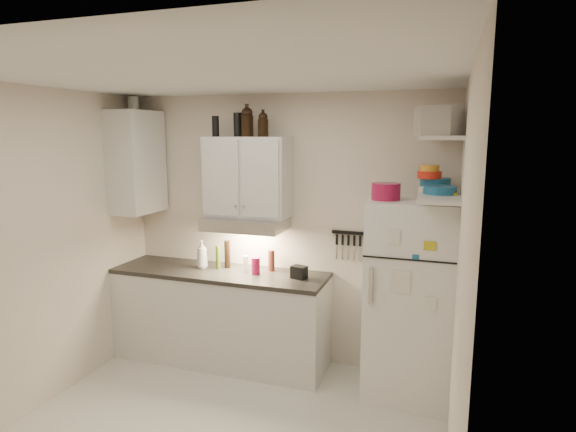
% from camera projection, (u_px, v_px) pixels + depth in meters
% --- Properties ---
extents(ceiling, '(3.20, 3.00, 0.02)m').
position_uv_depth(ceiling, '(206.00, 73.00, 3.07)').
color(ceiling, white).
rests_on(ceiling, ground).
extents(back_wall, '(3.20, 0.02, 2.60)m').
position_uv_depth(back_wall, '(284.00, 230.00, 4.70)').
color(back_wall, beige).
rests_on(back_wall, ground).
extents(left_wall, '(0.02, 3.00, 2.60)m').
position_uv_depth(left_wall, '(29.00, 253.00, 3.80)').
color(left_wall, beige).
rests_on(left_wall, ground).
extents(right_wall, '(0.02, 3.00, 2.60)m').
position_uv_depth(right_wall, '(461.00, 296.00, 2.78)').
color(right_wall, beige).
rests_on(right_wall, ground).
extents(base_cabinet, '(2.10, 0.60, 0.88)m').
position_uv_depth(base_cabinet, '(221.00, 318.00, 4.73)').
color(base_cabinet, silver).
rests_on(base_cabinet, floor).
extents(countertop, '(2.10, 0.62, 0.04)m').
position_uv_depth(countertop, '(220.00, 273.00, 4.65)').
color(countertop, '#272521').
rests_on(countertop, base_cabinet).
extents(upper_cabinet, '(0.80, 0.33, 0.75)m').
position_uv_depth(upper_cabinet, '(248.00, 177.00, 4.54)').
color(upper_cabinet, silver).
rests_on(upper_cabinet, back_wall).
extents(side_cabinet, '(0.33, 0.55, 1.00)m').
position_uv_depth(side_cabinet, '(136.00, 162.00, 4.75)').
color(side_cabinet, silver).
rests_on(side_cabinet, left_wall).
extents(range_hood, '(0.76, 0.46, 0.12)m').
position_uv_depth(range_hood, '(246.00, 223.00, 4.55)').
color(range_hood, silver).
rests_on(range_hood, back_wall).
extents(fridge, '(0.70, 0.68, 1.70)m').
position_uv_depth(fridge, '(410.00, 299.00, 4.05)').
color(fridge, white).
rests_on(fridge, floor).
extents(shelf_hi, '(0.30, 0.95, 0.03)m').
position_uv_depth(shelf_hi, '(443.00, 137.00, 3.64)').
color(shelf_hi, silver).
rests_on(shelf_hi, right_wall).
extents(shelf_lo, '(0.30, 0.95, 0.03)m').
position_uv_depth(shelf_lo, '(440.00, 195.00, 3.71)').
color(shelf_lo, silver).
rests_on(shelf_lo, right_wall).
extents(knife_strip, '(0.42, 0.02, 0.03)m').
position_uv_depth(knife_strip, '(354.00, 233.00, 4.45)').
color(knife_strip, black).
rests_on(knife_strip, back_wall).
extents(dutch_oven, '(0.29, 0.29, 0.14)m').
position_uv_depth(dutch_oven, '(386.00, 191.00, 3.88)').
color(dutch_oven, '#9C123D').
rests_on(dutch_oven, fridge).
extents(book_stack, '(0.23, 0.28, 0.09)m').
position_uv_depth(book_stack, '(441.00, 196.00, 3.73)').
color(book_stack, gold).
rests_on(book_stack, fridge).
extents(spice_jar, '(0.09, 0.09, 0.11)m').
position_uv_depth(spice_jar, '(422.00, 194.00, 3.82)').
color(spice_jar, silver).
rests_on(spice_jar, fridge).
extents(stock_pot, '(0.32, 0.32, 0.18)m').
position_uv_depth(stock_pot, '(447.00, 124.00, 3.89)').
color(stock_pot, silver).
rests_on(stock_pot, shelf_hi).
extents(tin_a, '(0.25, 0.23, 0.22)m').
position_uv_depth(tin_a, '(446.00, 120.00, 3.52)').
color(tin_a, '#AAAAAD').
rests_on(tin_a, shelf_hi).
extents(tin_b, '(0.25, 0.25, 0.20)m').
position_uv_depth(tin_b, '(432.00, 121.00, 3.34)').
color(tin_b, '#AAAAAD').
rests_on(tin_b, shelf_hi).
extents(bowl_teal, '(0.24, 0.24, 0.10)m').
position_uv_depth(bowl_teal, '(435.00, 184.00, 3.93)').
color(bowl_teal, '#185A88').
rests_on(bowl_teal, shelf_lo).
extents(bowl_orange, '(0.19, 0.19, 0.06)m').
position_uv_depth(bowl_orange, '(429.00, 175.00, 3.88)').
color(bowl_orange, red).
rests_on(bowl_orange, bowl_teal).
extents(bowl_yellow, '(0.15, 0.15, 0.05)m').
position_uv_depth(bowl_yellow, '(430.00, 168.00, 3.87)').
color(bowl_yellow, gold).
rests_on(bowl_yellow, bowl_orange).
extents(plates, '(0.32, 0.32, 0.06)m').
position_uv_depth(plates, '(440.00, 190.00, 3.66)').
color(plates, '#185A88').
rests_on(plates, shelf_lo).
extents(growler_a, '(0.12, 0.12, 0.27)m').
position_uv_depth(growler_a, '(247.00, 122.00, 4.38)').
color(growler_a, black).
rests_on(growler_a, upper_cabinet).
extents(growler_b, '(0.12, 0.12, 0.22)m').
position_uv_depth(growler_b, '(263.00, 124.00, 4.33)').
color(growler_b, black).
rests_on(growler_b, upper_cabinet).
extents(thermos_a, '(0.10, 0.10, 0.22)m').
position_uv_depth(thermos_a, '(238.00, 125.00, 4.44)').
color(thermos_a, black).
rests_on(thermos_a, upper_cabinet).
extents(thermos_b, '(0.07, 0.07, 0.19)m').
position_uv_depth(thermos_b, '(216.00, 126.00, 4.51)').
color(thermos_b, black).
rests_on(thermos_b, upper_cabinet).
extents(side_jar, '(0.11, 0.11, 0.14)m').
position_uv_depth(side_jar, '(133.00, 104.00, 4.76)').
color(side_jar, silver).
rests_on(side_jar, side_cabinet).
extents(soap_bottle, '(0.15, 0.15, 0.31)m').
position_uv_depth(soap_bottle, '(202.00, 253.00, 4.72)').
color(soap_bottle, silver).
rests_on(soap_bottle, countertop).
extents(pepper_mill, '(0.08, 0.08, 0.20)m').
position_uv_depth(pepper_mill, '(271.00, 261.00, 4.63)').
color(pepper_mill, maroon).
rests_on(pepper_mill, countertop).
extents(oil_bottle, '(0.06, 0.06, 0.23)m').
position_uv_depth(oil_bottle, '(218.00, 257.00, 4.70)').
color(oil_bottle, '#3D5816').
rests_on(oil_bottle, countertop).
extents(vinegar_bottle, '(0.07, 0.07, 0.27)m').
position_uv_depth(vinegar_bottle, '(227.00, 254.00, 4.73)').
color(vinegar_bottle, black).
rests_on(vinegar_bottle, countertop).
extents(clear_bottle, '(0.07, 0.07, 0.16)m').
position_uv_depth(clear_bottle, '(246.00, 264.00, 4.61)').
color(clear_bottle, silver).
rests_on(clear_bottle, countertop).
extents(red_jar, '(0.09, 0.09, 0.16)m').
position_uv_depth(red_jar, '(256.00, 266.00, 4.52)').
color(red_jar, '#9C123D').
rests_on(red_jar, countertop).
extents(caddy, '(0.16, 0.13, 0.12)m').
position_uv_depth(caddy, '(299.00, 272.00, 4.39)').
color(caddy, black).
rests_on(caddy, countertop).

